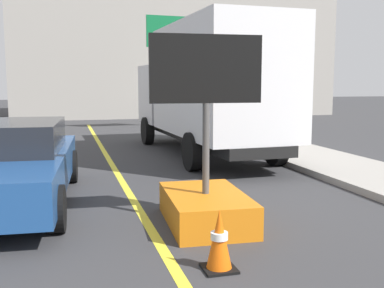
# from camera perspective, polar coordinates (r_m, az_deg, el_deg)

# --- Properties ---
(lane_center_stripe) EXTENTS (0.14, 36.00, 0.01)m
(lane_center_stripe) POSITION_cam_1_polar(r_m,az_deg,el_deg) (5.19, -2.10, -15.43)
(lane_center_stripe) COLOR yellow
(lane_center_stripe) RESTS_ON ground
(arrow_board_trailer) EXTENTS (1.60, 1.87, 2.70)m
(arrow_board_trailer) POSITION_cam_1_polar(r_m,az_deg,el_deg) (6.64, 1.72, -5.90)
(arrow_board_trailer) COLOR orange
(arrow_board_trailer) RESTS_ON ground
(box_truck) EXTENTS (2.67, 7.68, 3.55)m
(box_truck) POSITION_cam_1_polar(r_m,az_deg,el_deg) (12.73, 1.96, 7.02)
(box_truck) COLOR black
(box_truck) RESTS_ON ground
(pickup_car) EXTENTS (2.42, 5.05, 1.38)m
(pickup_car) POSITION_cam_1_polar(r_m,az_deg,el_deg) (8.24, -22.14, -2.26)
(pickup_car) COLOR navy
(pickup_car) RESTS_ON ground
(highway_guide_sign) EXTENTS (2.78, 0.33, 5.00)m
(highway_guide_sign) POSITION_cam_1_polar(r_m,az_deg,el_deg) (19.99, -0.25, 11.63)
(highway_guide_sign) COLOR gray
(highway_guide_sign) RESTS_ON ground
(far_building_block) EXTENTS (19.26, 7.16, 8.82)m
(far_building_block) POSITION_cam_1_polar(r_m,az_deg,el_deg) (30.10, -2.54, 12.17)
(far_building_block) COLOR gray
(far_building_block) RESTS_ON ground
(traffic_cone_mid_lane) EXTENTS (0.36, 0.36, 0.68)m
(traffic_cone_mid_lane) POSITION_cam_1_polar(r_m,az_deg,el_deg) (5.09, 3.41, -11.90)
(traffic_cone_mid_lane) COLOR black
(traffic_cone_mid_lane) RESTS_ON ground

